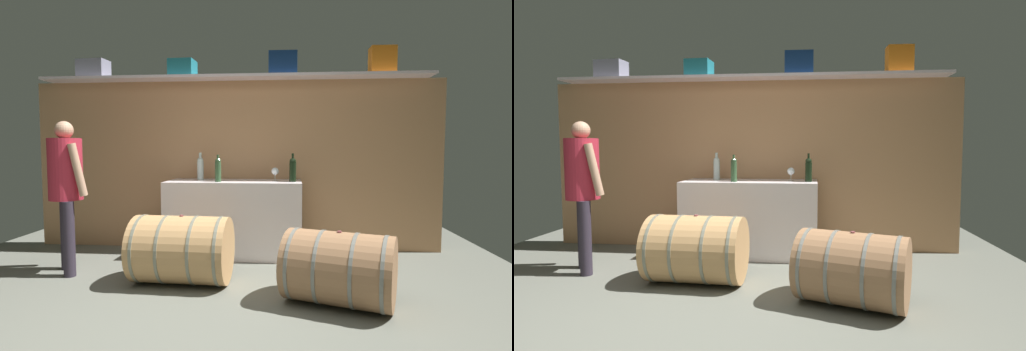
% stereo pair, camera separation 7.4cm
% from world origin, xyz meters
% --- Properties ---
extents(ground_plane, '(6.26, 8.07, 0.02)m').
position_xyz_m(ground_plane, '(0.00, 0.61, -0.01)').
color(ground_plane, '#616358').
extents(back_wall_panel, '(5.06, 0.10, 2.09)m').
position_xyz_m(back_wall_panel, '(0.00, 2.43, 1.05)').
color(back_wall_panel, tan).
rests_on(back_wall_panel, ground).
extents(high_shelf_board, '(4.65, 0.40, 0.03)m').
position_xyz_m(high_shelf_board, '(0.00, 2.28, 2.11)').
color(high_shelf_board, silver).
rests_on(high_shelf_board, back_wall_panel).
extents(toolcase_grey, '(0.37, 0.26, 0.23)m').
position_xyz_m(toolcase_grey, '(-1.74, 2.28, 2.24)').
color(toolcase_grey, gray).
rests_on(toolcase_grey, high_shelf_board).
extents(toolcase_teal, '(0.31, 0.29, 0.20)m').
position_xyz_m(toolcase_teal, '(-0.61, 2.28, 2.23)').
color(toolcase_teal, teal).
rests_on(toolcase_teal, high_shelf_board).
extents(toolcase_navy, '(0.33, 0.28, 0.27)m').
position_xyz_m(toolcase_navy, '(0.61, 2.28, 2.26)').
color(toolcase_navy, navy).
rests_on(toolcase_navy, high_shelf_board).
extents(toolcase_orange, '(0.29, 0.22, 0.31)m').
position_xyz_m(toolcase_orange, '(1.76, 2.28, 2.28)').
color(toolcase_orange, orange).
rests_on(toolcase_orange, high_shelf_board).
extents(work_cabinet, '(1.56, 0.61, 0.88)m').
position_xyz_m(work_cabinet, '(0.05, 2.07, 0.44)').
color(work_cabinet, white).
rests_on(work_cabinet, ground).
extents(wine_bottle_dark, '(0.08, 0.08, 0.32)m').
position_xyz_m(wine_bottle_dark, '(0.73, 2.01, 1.03)').
color(wine_bottle_dark, black).
rests_on(wine_bottle_dark, work_cabinet).
extents(wine_bottle_green, '(0.07, 0.07, 0.31)m').
position_xyz_m(wine_bottle_green, '(-0.12, 1.93, 1.03)').
color(wine_bottle_green, '#325132').
rests_on(wine_bottle_green, work_cabinet).
extents(wine_bottle_clear, '(0.08, 0.08, 0.33)m').
position_xyz_m(wine_bottle_clear, '(-0.38, 2.16, 1.03)').
color(wine_bottle_clear, silver).
rests_on(wine_bottle_clear, work_cabinet).
extents(wine_glass, '(0.09, 0.09, 0.16)m').
position_xyz_m(wine_glass, '(0.52, 2.08, 0.99)').
color(wine_glass, white).
rests_on(wine_glass, work_cabinet).
extents(wine_barrel_near, '(0.92, 0.67, 0.64)m').
position_xyz_m(wine_barrel_near, '(-0.31, 1.08, 0.32)').
color(wine_barrel_near, tan).
rests_on(wine_barrel_near, ground).
extents(wine_barrel_far, '(1.00, 0.83, 0.60)m').
position_xyz_m(wine_barrel_far, '(1.09, 0.68, 0.30)').
color(wine_barrel_far, '#976C49').
rests_on(wine_barrel_far, ground).
extents(winemaker_pouring, '(0.44, 0.46, 1.53)m').
position_xyz_m(winemaker_pouring, '(-1.54, 1.28, 0.94)').
color(winemaker_pouring, '#2F2733').
rests_on(winemaker_pouring, ground).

